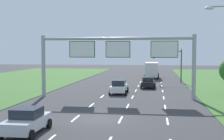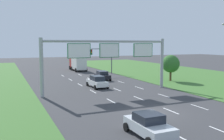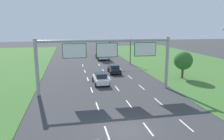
% 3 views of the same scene
% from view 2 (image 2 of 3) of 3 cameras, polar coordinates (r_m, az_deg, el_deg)
% --- Properties ---
extents(ground_plane, '(200.00, 200.00, 0.00)m').
position_cam_2_polar(ground_plane, '(23.38, 9.77, -9.64)').
color(ground_plane, '#38383A').
extents(lane_dashes_inner_left, '(0.14, 50.40, 0.01)m').
position_cam_2_polar(lane_dashes_inner_left, '(27.69, -0.22, -7.08)').
color(lane_dashes_inner_left, white).
rests_on(lane_dashes_inner_left, ground_plane).
extents(lane_dashes_inner_right, '(0.14, 50.40, 0.01)m').
position_cam_2_polar(lane_dashes_inner_right, '(29.23, 6.13, -6.41)').
color(lane_dashes_inner_right, white).
rests_on(lane_dashes_inner_right, ground_plane).
extents(lane_dashes_slip, '(0.14, 50.40, 0.01)m').
position_cam_2_polar(lane_dashes_slip, '(31.09, 11.76, -5.75)').
color(lane_dashes_slip, white).
rests_on(lane_dashes_slip, ground_plane).
extents(car_near_red, '(2.08, 4.16, 1.56)m').
position_cam_2_polar(car_near_red, '(43.49, -2.22, -1.23)').
color(car_near_red, black).
rests_on(car_near_red, ground_plane).
extents(car_lead_silver, '(2.09, 4.14, 1.61)m').
position_cam_2_polar(car_lead_silver, '(17.44, 8.41, -12.33)').
color(car_lead_silver, silver).
rests_on(car_lead_silver, ground_plane).
extents(car_mid_lane, '(2.13, 4.41, 1.69)m').
position_cam_2_polar(car_mid_lane, '(36.14, -3.41, -2.65)').
color(car_mid_lane, white).
rests_on(car_mid_lane, ground_plane).
extents(box_truck, '(2.79, 7.33, 3.11)m').
position_cam_2_polar(box_truck, '(58.96, -7.84, 1.48)').
color(box_truck, '#B21E19').
rests_on(box_truck, ground_plane).
extents(sign_gantry, '(17.24, 0.44, 7.00)m').
position_cam_2_polar(sign_gantry, '(32.38, -0.65, 3.63)').
color(sign_gantry, '#9EA0A5').
rests_on(sign_gantry, ground_plane).
extents(traffic_light_mast, '(4.76, 0.49, 5.60)m').
position_cam_2_polar(traffic_light_mast, '(51.67, -2.06, 3.33)').
color(traffic_light_mast, '#47494F').
rests_on(traffic_light_mast, ground_plane).
extents(roadside_tree_mid, '(2.96, 2.96, 4.42)m').
position_cam_2_polar(roadside_tree_mid, '(42.99, 13.28, 1.38)').
color(roadside_tree_mid, '#513823').
rests_on(roadside_tree_mid, ground_plane).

